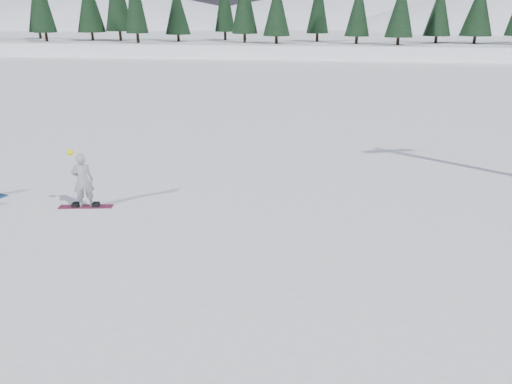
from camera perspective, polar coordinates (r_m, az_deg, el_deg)
ground at (r=14.15m, az=-25.80°, el=-3.74°), size 420.00×420.00×0.00m
alpine_backdrop at (r=201.71m, az=2.42°, el=14.47°), size 412.50×227.00×53.20m
snowboarder_woman at (r=14.62m, az=-19.21°, el=1.27°), size 0.67×0.57×1.72m
snowboard_woman at (r=14.88m, az=-18.85°, el=-1.59°), size 1.53×0.53×0.03m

